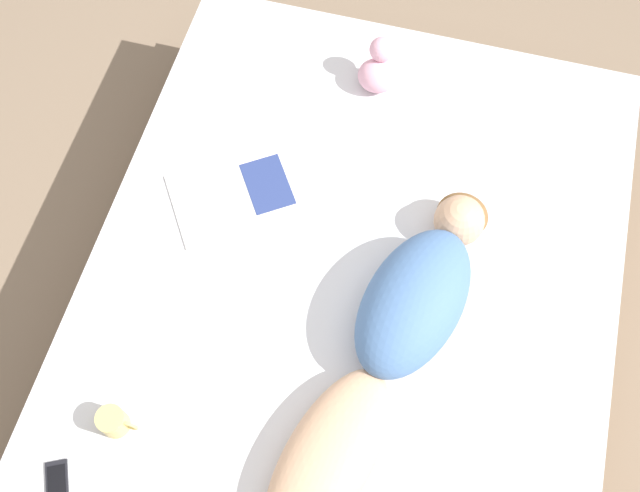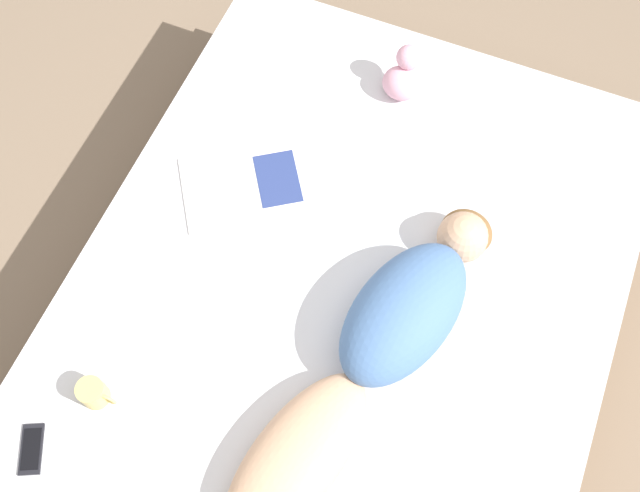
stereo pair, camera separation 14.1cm
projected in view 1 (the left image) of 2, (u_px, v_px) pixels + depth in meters
ground_plane at (348, 322)px, 2.92m from camera, size 12.00×12.00×0.00m
bed at (350, 300)px, 2.71m from camera, size 1.81×2.21×0.47m
person at (392, 341)px, 2.29m from camera, size 0.55×1.30×0.23m
open_magazine at (238, 193)px, 2.62m from camera, size 0.54×0.51×0.01m
coffee_mug at (114, 421)px, 2.23m from camera, size 0.12×0.09×0.10m
cell_phone at (57, 487)px, 2.19m from camera, size 0.12×0.16×0.01m
plush_toy at (378, 69)px, 2.75m from camera, size 0.14×0.16×0.20m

